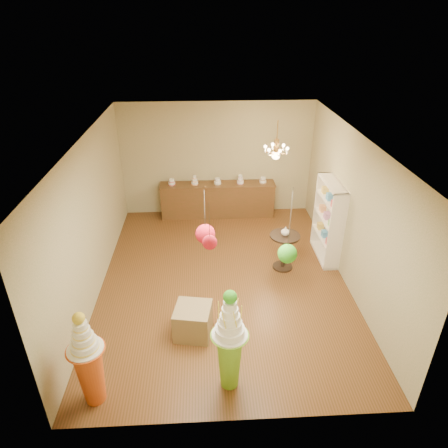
{
  "coord_description": "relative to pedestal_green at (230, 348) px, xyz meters",
  "views": [
    {
      "loc": [
        -0.37,
        -6.78,
        4.98
      ],
      "look_at": [
        0.01,
        0.0,
        1.32
      ],
      "focal_mm": 32.0,
      "sensor_mm": 36.0,
      "label": 1
    }
  ],
  "objects": [
    {
      "name": "floor",
      "position": [
        0.06,
        2.63,
        -0.72
      ],
      "size": [
        6.5,
        6.5,
        0.0
      ],
      "primitive_type": "plane",
      "color": "#5A3618",
      "rests_on": "ground"
    },
    {
      "name": "ceiling",
      "position": [
        0.06,
        2.63,
        2.28
      ],
      "size": [
        6.5,
        6.5,
        0.0
      ],
      "primitive_type": "plane",
      "rotation": [
        3.14,
        0.0,
        0.0
      ],
      "color": "white",
      "rests_on": "ground"
    },
    {
      "name": "wall_back",
      "position": [
        0.06,
        5.88,
        0.78
      ],
      "size": [
        5.0,
        0.04,
        3.0
      ],
      "primitive_type": "cube",
      "color": "tan",
      "rests_on": "ground"
    },
    {
      "name": "wall_front",
      "position": [
        0.06,
        -0.62,
        0.78
      ],
      "size": [
        5.0,
        0.04,
        3.0
      ],
      "primitive_type": "cube",
      "color": "tan",
      "rests_on": "ground"
    },
    {
      "name": "wall_left",
      "position": [
        -2.44,
        2.63,
        0.78
      ],
      "size": [
        0.04,
        6.5,
        3.0
      ],
      "primitive_type": "cube",
      "color": "tan",
      "rests_on": "ground"
    },
    {
      "name": "wall_right",
      "position": [
        2.56,
        2.63,
        0.78
      ],
      "size": [
        0.04,
        6.5,
        3.0
      ],
      "primitive_type": "cube",
      "color": "tan",
      "rests_on": "ground"
    },
    {
      "name": "pedestal_green",
      "position": [
        0.0,
        0.0,
        0.0
      ],
      "size": [
        0.52,
        0.52,
        1.74
      ],
      "rotation": [
        0.0,
        0.0,
        -0.02
      ],
      "color": "#76B829",
      "rests_on": "floor"
    },
    {
      "name": "pedestal_orange",
      "position": [
        -1.95,
        -0.16,
        -0.08
      ],
      "size": [
        0.53,
        0.53,
        1.59
      ],
      "rotation": [
        0.0,
        0.0,
        0.09
      ],
      "color": "#D05018",
      "rests_on": "floor"
    },
    {
      "name": "burlap_riser",
      "position": [
        -0.55,
        1.09,
        -0.45
      ],
      "size": [
        0.7,
        0.7,
        0.55
      ],
      "primitive_type": "cube",
      "rotation": [
        0.0,
        0.0,
        -0.18
      ],
      "color": "olive",
      "rests_on": "floor"
    },
    {
      "name": "sideboard",
      "position": [
        0.06,
        5.6,
        -0.24
      ],
      "size": [
        3.04,
        0.54,
        1.16
      ],
      "color": "#56361B",
      "rests_on": "floor"
    },
    {
      "name": "shelving_unit",
      "position": [
        2.4,
        3.43,
        0.18
      ],
      "size": [
        0.33,
        1.2,
        1.8
      ],
      "color": "white",
      "rests_on": "floor"
    },
    {
      "name": "round_table",
      "position": [
        1.37,
        3.0,
        -0.19
      ],
      "size": [
        0.81,
        0.81,
        0.82
      ],
      "rotation": [
        0.0,
        0.0,
        0.34
      ],
      "color": "black",
      "rests_on": "floor"
    },
    {
      "name": "vase",
      "position": [
        1.37,
        3.0,
        0.19
      ],
      "size": [
        0.21,
        0.21,
        0.19
      ],
      "primitive_type": "imported",
      "rotation": [
        0.0,
        0.0,
        -0.19
      ],
      "color": "white",
      "rests_on": "round_table"
    },
    {
      "name": "pom_red_left",
      "position": [
        -0.3,
        0.53,
        1.58
      ],
      "size": [
        0.27,
        0.27,
        0.83
      ],
      "color": "#3D352C",
      "rests_on": "ceiling"
    },
    {
      "name": "pom_green_mid",
      "position": [
        0.82,
        0.45,
        1.28
      ],
      "size": [
        0.27,
        0.27,
        1.14
      ],
      "color": "#3D352C",
      "rests_on": "ceiling"
    },
    {
      "name": "pom_red_right",
      "position": [
        -0.25,
        0.06,
        1.73
      ],
      "size": [
        0.19,
        0.19,
        0.64
      ],
      "color": "#3D352C",
      "rests_on": "ceiling"
    },
    {
      "name": "chandelier",
      "position": [
        1.24,
        3.91,
        1.58
      ],
      "size": [
        0.71,
        0.71,
        0.85
      ],
      "rotation": [
        0.0,
        0.0,
        -0.36
      ],
      "color": "#C69145",
      "rests_on": "ceiling"
    }
  ]
}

